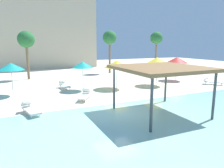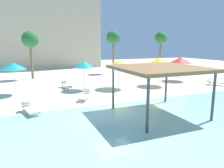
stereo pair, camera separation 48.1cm
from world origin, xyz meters
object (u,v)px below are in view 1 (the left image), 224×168
(shade_pavilion, at_px, (161,69))
(lounge_chair_3, at_px, (64,85))
(palm_tree_2, at_px, (26,40))
(beach_umbrella_yellow_0, at_px, (157,61))
(lounge_chair_4, at_px, (212,81))
(palm_tree_1, at_px, (110,39))
(beach_umbrella_teal_2, at_px, (11,67))
(palm_tree_3, at_px, (156,39))
(beach_umbrella_yellow_1, at_px, (117,64))
(beach_umbrella_teal_5, at_px, (83,65))
(lounge_chair_1, at_px, (30,109))
(beach_umbrella_red_4, at_px, (177,60))
(lounge_chair_0, at_px, (85,95))

(shade_pavilion, height_order, lounge_chair_3, shade_pavilion)
(shade_pavilion, distance_m, palm_tree_2, 17.64)
(beach_umbrella_yellow_0, xyz_separation_m, palm_tree_2, (-11.35, 9.09, 2.04))
(lounge_chair_4, distance_m, palm_tree_1, 14.29)
(beach_umbrella_teal_2, relative_size, palm_tree_3, 0.44)
(shade_pavilion, distance_m, beach_umbrella_yellow_1, 7.67)
(beach_umbrella_teal_5, relative_size, lounge_chair_1, 1.27)
(beach_umbrella_red_4, distance_m, palm_tree_1, 10.04)
(beach_umbrella_teal_5, distance_m, lounge_chair_3, 2.72)
(beach_umbrella_red_4, relative_size, lounge_chair_3, 1.36)
(palm_tree_2, bearing_deg, lounge_chair_3, -69.11)
(shade_pavilion, relative_size, lounge_chair_4, 2.46)
(shade_pavilion, xyz_separation_m, beach_umbrella_yellow_0, (5.17, 7.34, -0.21))
(shade_pavilion, height_order, beach_umbrella_teal_5, shade_pavilion)
(beach_umbrella_yellow_0, distance_m, beach_umbrella_red_4, 4.03)
(beach_umbrella_teal_5, distance_m, lounge_chair_0, 3.82)
(beach_umbrella_yellow_0, height_order, beach_umbrella_red_4, beach_umbrella_yellow_0)
(lounge_chair_3, bearing_deg, palm_tree_2, -163.10)
(beach_umbrella_yellow_0, bearing_deg, palm_tree_2, 141.31)
(palm_tree_1, xyz_separation_m, palm_tree_3, (7.82, -0.01, 0.03))
(shade_pavilion, relative_size, palm_tree_1, 0.80)
(lounge_chair_4, xyz_separation_m, palm_tree_2, (-16.66, 11.16, 4.12))
(shade_pavilion, bearing_deg, lounge_chair_3, 110.41)
(lounge_chair_4, relative_size, palm_tree_3, 0.32)
(beach_umbrella_red_4, relative_size, beach_umbrella_teal_5, 1.04)
(palm_tree_1, bearing_deg, palm_tree_3, -0.10)
(lounge_chair_3, bearing_deg, palm_tree_3, 112.60)
(beach_umbrella_yellow_0, distance_m, palm_tree_1, 10.44)
(lounge_chair_1, relative_size, lounge_chair_4, 1.04)
(beach_umbrella_red_4, xyz_separation_m, lounge_chair_0, (-11.89, -3.80, -1.95))
(lounge_chair_0, height_order, palm_tree_3, palm_tree_3)
(lounge_chair_4, xyz_separation_m, palm_tree_1, (-5.89, 12.23, 4.45))
(beach_umbrella_red_4, distance_m, lounge_chair_1, 16.88)
(beach_umbrella_yellow_1, bearing_deg, lounge_chair_4, -13.78)
(palm_tree_1, bearing_deg, beach_umbrella_teal_5, -125.79)
(beach_umbrella_teal_5, bearing_deg, palm_tree_3, 32.61)
(beach_umbrella_yellow_0, bearing_deg, lounge_chair_1, -160.65)
(beach_umbrella_red_4, distance_m, beach_umbrella_teal_5, 11.06)
(lounge_chair_3, distance_m, palm_tree_3, 18.39)
(shade_pavilion, bearing_deg, beach_umbrella_red_4, 44.58)
(shade_pavilion, bearing_deg, lounge_chair_0, 120.79)
(lounge_chair_0, relative_size, lounge_chair_1, 0.98)
(beach_umbrella_yellow_0, distance_m, palm_tree_2, 14.68)
(beach_umbrella_yellow_0, height_order, beach_umbrella_teal_2, beach_umbrella_yellow_0)
(shade_pavilion, height_order, beach_umbrella_red_4, shade_pavilion)
(beach_umbrella_teal_5, xyz_separation_m, lounge_chair_3, (-1.41, 1.32, -1.92))
(beach_umbrella_teal_2, relative_size, lounge_chair_1, 1.31)
(palm_tree_2, bearing_deg, beach_umbrella_yellow_0, -38.69)
(palm_tree_3, bearing_deg, shade_pavilion, -125.38)
(beach_umbrella_teal_2, bearing_deg, beach_umbrella_yellow_1, -6.02)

